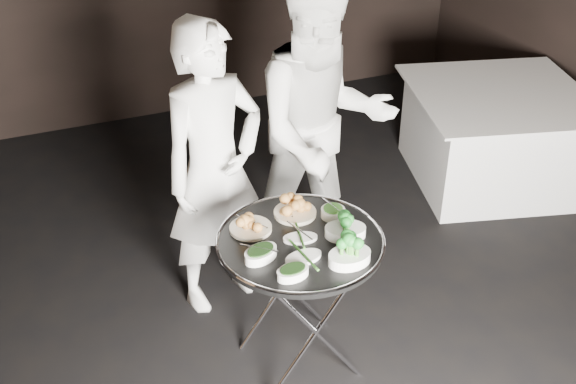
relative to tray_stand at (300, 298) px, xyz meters
name	(u,v)px	position (x,y,z in m)	size (l,w,h in m)	color
tray_stand	(300,298)	(0.00, 0.00, 0.00)	(0.52, 0.44, 0.76)	silver
serving_tray	(300,242)	(0.00, 0.00, 0.34)	(0.79, 0.79, 0.04)	black
potato_plate_a	(251,224)	(-0.19, 0.16, 0.38)	(0.21, 0.21, 0.07)	beige
potato_plate_b	(295,209)	(0.06, 0.20, 0.38)	(0.21, 0.21, 0.08)	beige
greens_bowl	(333,211)	(0.22, 0.12, 0.38)	(0.12, 0.12, 0.07)	white
asparagus_plate_a	(300,237)	(0.00, 0.00, 0.37)	(0.18, 0.12, 0.03)	white
asparagus_plate_b	(303,256)	(-0.04, -0.14, 0.37)	(0.19, 0.12, 0.04)	white
spinach_bowl_a	(261,253)	(-0.22, -0.06, 0.38)	(0.20, 0.16, 0.07)	white
spinach_bowl_b	(293,271)	(-0.14, -0.24, 0.38)	(0.16, 0.12, 0.06)	white
broccoli_bowl_a	(345,229)	(0.21, -0.05, 0.39)	(0.23, 0.19, 0.08)	white
broccoli_bowl_b	(350,255)	(0.14, -0.24, 0.39)	(0.21, 0.15, 0.08)	white
serving_utensils	(298,223)	(0.02, 0.07, 0.40)	(0.58, 0.42, 0.01)	silver
waiter_left	(214,171)	(-0.20, 0.68, 0.40)	(0.60, 0.39, 1.65)	white
waiter_right	(322,130)	(0.46, 0.76, 0.47)	(0.87, 0.68, 1.79)	white
dining_table	(494,137)	(2.00, 1.18, -0.08)	(1.19, 1.19, 0.68)	white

